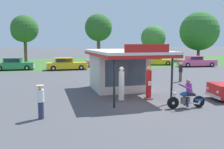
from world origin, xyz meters
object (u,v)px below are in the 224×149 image
Objects in this scene: parked_car_back_row_centre_left at (66,64)px; motorcycle_with_rider at (187,96)px; bystander_strolling_foreground at (41,101)px; gas_pump_offside at (149,84)px; parked_car_back_row_right at (197,62)px; gas_pump_nearside at (121,85)px; bystander_admiring_sedan at (181,71)px; parked_car_back_row_left at (102,62)px; parked_car_back_row_centre_right at (155,61)px; parked_car_back_row_far_right at (14,64)px.

motorcycle_with_rider is at bearing -77.05° from parked_car_back_row_centre_left.
motorcycle_with_rider is 1.33× the size of bystander_strolling_foreground.
gas_pump_offside is 0.37× the size of parked_car_back_row_right.
bystander_admiring_sedan is (7.38, 5.56, -0.03)m from gas_pump_nearside.
parked_car_back_row_left is 2.84× the size of bystander_admiring_sedan.
gas_pump_nearside is 1.30× the size of bystander_strolling_foreground.
parked_car_back_row_right is (13.25, -3.99, 0.01)m from parked_car_back_row_left.
motorcycle_with_rider is 1.24× the size of bystander_admiring_sedan.
parked_car_back_row_right is 29.13m from bystander_strolling_foreground.
parked_car_back_row_centre_right is at bearing 12.78° from parked_car_back_row_centre_left.
gas_pump_offside is 7.90m from bystander_admiring_sedan.
parked_car_back_row_centre_right is at bearing 4.79° from parked_car_back_row_far_right.
bystander_strolling_foreground reaches higher than parked_car_back_row_left.
parked_car_back_row_centre_left is (-3.54, 18.07, -0.24)m from gas_pump_offside.
motorcycle_with_rider reaches higher than parked_car_back_row_centre_left.
bystander_strolling_foreground reaches higher than parked_car_back_row_centre_left.
parked_car_back_row_far_right reaches higher than parked_car_back_row_right.
bystander_strolling_foreground is at bearing -98.10° from parked_car_back_row_centre_left.
parked_car_back_row_centre_right is 16.48m from bystander_admiring_sedan.
motorcycle_with_rider is at bearing -64.11° from gas_pump_offside.
gas_pump_nearside is 0.42× the size of parked_car_back_row_far_right.
gas_pump_nearside reaches higher than gas_pump_offside.
parked_car_back_row_centre_right is 1.15× the size of parked_car_back_row_far_right.
parked_car_back_row_right is at bearing 41.84° from bystander_strolling_foreground.
parked_car_back_row_centre_left is at bearing -12.83° from parked_car_back_row_far_right.
bystander_admiring_sedan is 1.08× the size of bystander_strolling_foreground.
bystander_admiring_sedan is at bearing -41.82° from parked_car_back_row_far_right.
gas_pump_offside is 2.71m from motorcycle_with_rider.
parked_car_back_row_left reaches higher than parked_car_back_row_centre_right.
parked_car_back_row_centre_left is at bearing 126.17° from bystander_admiring_sedan.
parked_car_back_row_right is (4.69, -4.11, 0.05)m from parked_car_back_row_centre_right.
bystander_admiring_sedan is at bearing -53.83° from parked_car_back_row_centre_left.
motorcycle_with_rider is at bearing -1.11° from bystander_strolling_foreground.
bystander_admiring_sedan is at bearing -107.58° from parked_car_back_row_centre_right.
parked_car_back_row_centre_left is at bearing 102.95° from motorcycle_with_rider.
bystander_strolling_foreground is at bearing -109.85° from parked_car_back_row_left.
parked_car_back_row_left is 0.98× the size of parked_car_back_row_far_right.
parked_car_back_row_centre_left is at bearing 95.56° from gas_pump_nearside.
parked_car_back_row_right is 25.40m from parked_car_back_row_far_right.
parked_car_back_row_right is (18.81, -0.91, -0.01)m from parked_car_back_row_centre_left.
gas_pump_offside is 0.36× the size of parked_car_back_row_centre_right.
parked_car_back_row_far_right is at bearing 112.86° from gas_pump_nearside.
parked_car_back_row_centre_left is at bearing -167.22° from parked_car_back_row_centre_right.
bystander_admiring_sedan reaches higher than parked_car_back_row_centre_left.
parked_car_back_row_centre_right is at bearing 54.15° from bystander_strolling_foreground.
bystander_strolling_foreground is at bearing -80.66° from parked_car_back_row_far_right.
gas_pump_nearside is at bearing 180.00° from gas_pump_offside.
gas_pump_nearside is 21.21m from parked_car_back_row_far_right.
parked_car_back_row_far_right is 3.11× the size of bystander_strolling_foreground.
parked_car_back_row_far_right is at bearing -172.40° from parked_car_back_row_left.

